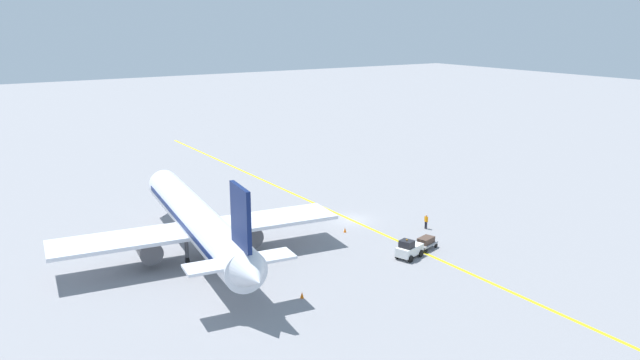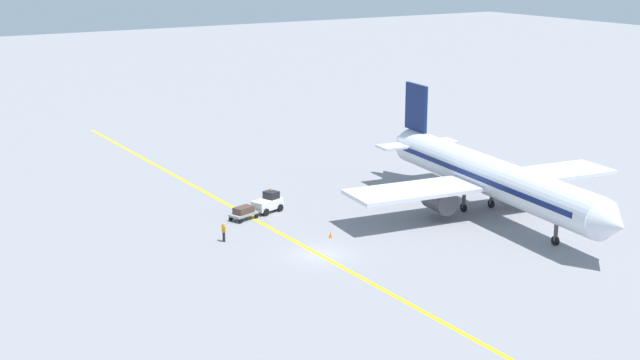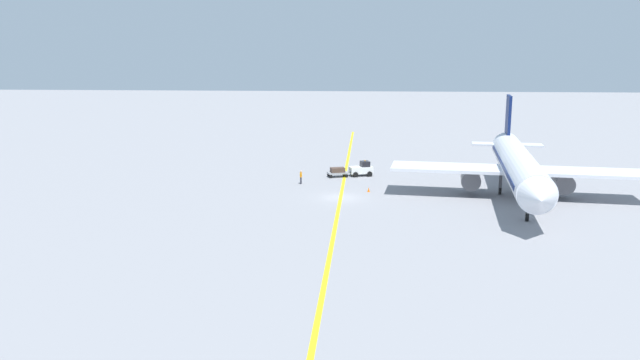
# 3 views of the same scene
# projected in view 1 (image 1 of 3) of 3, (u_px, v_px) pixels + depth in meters

# --- Properties ---
(ground_plane) EXTENTS (400.00, 400.00, 0.00)m
(ground_plane) POSITION_uv_depth(u_px,v_px,m) (351.00, 220.00, 73.85)
(ground_plane) COLOR gray
(apron_yellow_centreline) EXTENTS (0.96, 120.00, 0.01)m
(apron_yellow_centreline) POSITION_uv_depth(u_px,v_px,m) (351.00, 220.00, 73.85)
(apron_yellow_centreline) COLOR yellow
(apron_yellow_centreline) RESTS_ON ground
(airplane_at_gate) EXTENTS (28.42, 35.53, 10.60)m
(airplane_at_gate) POSITION_uv_depth(u_px,v_px,m) (198.00, 221.00, 61.50)
(airplane_at_gate) COLOR silver
(airplane_at_gate) RESTS_ON ground
(baggage_tug_white) EXTENTS (3.31, 2.47, 2.11)m
(baggage_tug_white) POSITION_uv_depth(u_px,v_px,m) (409.00, 249.00, 61.88)
(baggage_tug_white) COLOR white
(baggage_tug_white) RESTS_ON ground
(baggage_cart_trailing) EXTENTS (2.90, 2.12, 1.24)m
(baggage_cart_trailing) POSITION_uv_depth(u_px,v_px,m) (426.00, 242.00, 64.37)
(baggage_cart_trailing) COLOR gray
(baggage_cart_trailing) RESTS_ON ground
(ground_crew_worker) EXTENTS (0.23, 0.58, 1.68)m
(ground_crew_worker) POSITION_uv_depth(u_px,v_px,m) (426.00, 221.00, 70.50)
(ground_crew_worker) COLOR #23232D
(ground_crew_worker) RESTS_ON ground
(traffic_cone_near_nose) EXTENTS (0.32, 0.32, 0.55)m
(traffic_cone_near_nose) POSITION_uv_depth(u_px,v_px,m) (345.00, 230.00, 69.52)
(traffic_cone_near_nose) COLOR orange
(traffic_cone_near_nose) RESTS_ON ground
(traffic_cone_mid_apron) EXTENTS (0.32, 0.32, 0.55)m
(traffic_cone_mid_apron) POSITION_uv_depth(u_px,v_px,m) (302.00, 295.00, 53.07)
(traffic_cone_mid_apron) COLOR orange
(traffic_cone_mid_apron) RESTS_ON ground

